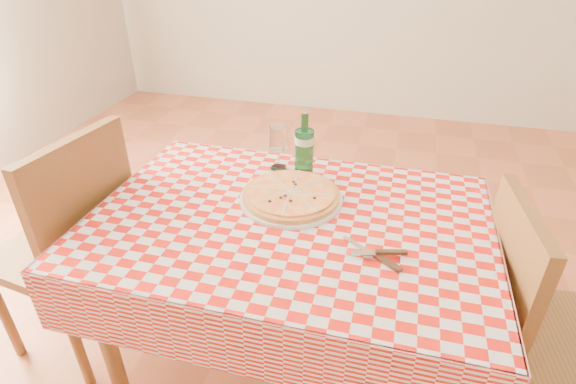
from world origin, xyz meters
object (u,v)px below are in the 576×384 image
at_px(chair_near, 530,316).
at_px(wine_glass, 278,148).
at_px(water_bottle, 304,143).
at_px(chair_far, 74,237).
at_px(pizza_plate, 291,194).
at_px(dining_table, 289,242).

distance_m(chair_near, wine_glass, 1.03).
distance_m(chair_near, water_bottle, 0.94).
bearing_deg(chair_near, chair_far, 175.21).
bearing_deg(pizza_plate, chair_far, -167.64).
bearing_deg(pizza_plate, water_bottle, 89.93).
bearing_deg(dining_table, water_bottle, 94.01).
relative_size(chair_near, chair_far, 0.92).
xyz_separation_m(chair_near, water_bottle, (-0.81, 0.30, 0.36)).
bearing_deg(dining_table, pizza_plate, 101.29).
distance_m(dining_table, water_bottle, 0.38).
xyz_separation_m(pizza_plate, wine_glass, (-0.11, 0.22, 0.07)).
bearing_deg(chair_far, pizza_plate, -159.91).
relative_size(dining_table, pizza_plate, 3.35).
relative_size(dining_table, chair_far, 1.21).
height_order(dining_table, chair_far, chair_far).
height_order(chair_near, pizza_plate, chair_near).
relative_size(chair_near, water_bottle, 3.48).
bearing_deg(water_bottle, chair_near, -20.63).
bearing_deg(chair_far, chair_near, -170.00).
bearing_deg(chair_near, water_bottle, 152.31).
bearing_deg(wine_glass, chair_far, -150.59).
xyz_separation_m(dining_table, wine_glass, (-0.13, 0.32, 0.19)).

